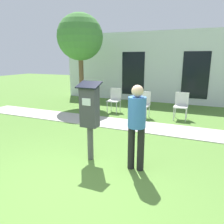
# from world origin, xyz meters

# --- Properties ---
(ground_plane) EXTENTS (40.00, 40.00, 0.00)m
(ground_plane) POSITION_xyz_m (0.00, 0.00, 0.00)
(ground_plane) COLOR #517A33
(sidewalk) EXTENTS (12.00, 1.10, 0.02)m
(sidewalk) POSITION_xyz_m (0.00, 3.57, 0.01)
(sidewalk) COLOR #B7B2A8
(sidewalk) RESTS_ON ground
(building_facade) EXTENTS (10.00, 0.26, 3.20)m
(building_facade) POSITION_xyz_m (0.00, 7.63, 1.60)
(building_facade) COLOR silver
(building_facade) RESTS_ON ground
(parking_meter) EXTENTS (0.44, 0.31, 1.59)m
(parking_meter) POSITION_xyz_m (-0.19, 1.05, 1.02)
(parking_meter) COLOR #4C4C4C
(parking_meter) RESTS_ON ground
(person_standing) EXTENTS (0.32, 0.32, 1.58)m
(person_standing) POSITION_xyz_m (0.78, 1.01, 0.93)
(person_standing) COLOR black
(person_standing) RESTS_ON ground
(outdoor_chair_left) EXTENTS (0.44, 0.44, 0.90)m
(outdoor_chair_left) POSITION_xyz_m (-1.32, 5.02, 0.53)
(outdoor_chair_left) COLOR silver
(outdoor_chair_left) RESTS_ON ground
(outdoor_chair_middle) EXTENTS (0.44, 0.44, 0.90)m
(outdoor_chair_middle) POSITION_xyz_m (-0.08, 4.66, 0.53)
(outdoor_chair_middle) COLOR silver
(outdoor_chair_middle) RESTS_ON ground
(outdoor_chair_right) EXTENTS (0.44, 0.44, 0.90)m
(outdoor_chair_right) POSITION_xyz_m (1.15, 4.95, 0.53)
(outdoor_chair_right) COLOR silver
(outdoor_chair_right) RESTS_ON ground
(tree) EXTENTS (1.90, 1.90, 3.82)m
(tree) POSITION_xyz_m (-3.11, 5.59, 2.84)
(tree) COLOR brown
(tree) RESTS_ON ground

